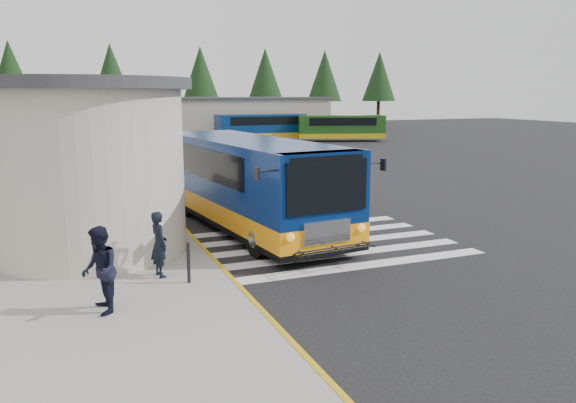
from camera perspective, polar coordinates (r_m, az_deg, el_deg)
name	(u,v)px	position (r m, az deg, el deg)	size (l,w,h in m)	color
ground	(324,237)	(18.13, 3.66, -3.59)	(140.00, 140.00, 0.00)	black
sidewalk	(23,232)	(20.35, -25.31, -2.81)	(10.00, 34.00, 0.15)	gray
curb_strip	(174,219)	(20.62, -11.48, -1.79)	(0.12, 34.00, 0.16)	gold
crosswalk	(320,244)	(17.23, 3.31, -4.34)	(8.00, 5.35, 0.01)	silver
depot_building	(201,118)	(59.45, -8.84, 8.41)	(26.40, 8.40, 4.20)	gray
tree_line	(186,74)	(67.31, -10.32, 12.61)	(58.40, 4.40, 10.00)	black
transit_bus	(249,186)	(19.01, -3.99, 1.56)	(4.43, 10.99, 3.04)	navy
pedestrian_a	(159,244)	(13.92, -12.97, -4.24)	(0.59, 0.39, 1.61)	black
pedestrian_b	(100,270)	(11.92, -18.59, -6.66)	(0.87, 0.68, 1.79)	black
bollard	(188,263)	(13.41, -10.08, -6.14)	(0.08, 0.08, 0.97)	black
far_bus_a	(261,126)	(54.89, -2.78, 7.66)	(8.71, 2.49, 2.24)	#072552
far_bus_b	(341,127)	(55.03, 5.38, 7.57)	(8.65, 4.64, 2.15)	#1A4612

